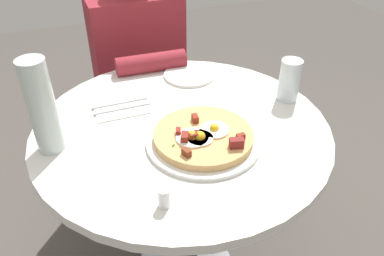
{
  "coord_description": "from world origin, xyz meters",
  "views": [
    {
      "loc": [
        -0.32,
        -0.9,
        1.4
      ],
      "look_at": [
        0.01,
        -0.05,
        0.75
      ],
      "focal_mm": 36.44,
      "sensor_mm": 36.0,
      "label": 1
    }
  ],
  "objects_px": {
    "person_seated": "(141,87)",
    "bread_plate": "(189,75)",
    "pizza_plate": "(203,141)",
    "dining_table": "(182,168)",
    "fork": "(120,102)",
    "knife": "(122,108)",
    "water_bottle": "(42,107)",
    "water_glass": "(289,80)",
    "salt_shaker": "(164,198)",
    "breakfast_pizza": "(203,136)"
  },
  "relations": [
    {
      "from": "knife",
      "to": "person_seated",
      "type": "bearing_deg",
      "value": -108.49
    },
    {
      "from": "breakfast_pizza",
      "to": "fork",
      "type": "relative_size",
      "value": 1.55
    },
    {
      "from": "person_seated",
      "to": "water_glass",
      "type": "distance_m",
      "value": 0.78
    },
    {
      "from": "person_seated",
      "to": "breakfast_pizza",
      "type": "relative_size",
      "value": 4.08
    },
    {
      "from": "breakfast_pizza",
      "to": "dining_table",
      "type": "bearing_deg",
      "value": 104.05
    },
    {
      "from": "person_seated",
      "to": "bread_plate",
      "type": "bearing_deg",
      "value": -74.55
    },
    {
      "from": "dining_table",
      "to": "fork",
      "type": "xyz_separation_m",
      "value": [
        -0.15,
        0.18,
        0.18
      ]
    },
    {
      "from": "pizza_plate",
      "to": "breakfast_pizza",
      "type": "relative_size",
      "value": 1.16
    },
    {
      "from": "knife",
      "to": "water_bottle",
      "type": "relative_size",
      "value": 0.68
    },
    {
      "from": "salt_shaker",
      "to": "breakfast_pizza",
      "type": "bearing_deg",
      "value": 46.81
    },
    {
      "from": "water_bottle",
      "to": "breakfast_pizza",
      "type": "bearing_deg",
      "value": -18.29
    },
    {
      "from": "dining_table",
      "to": "water_glass",
      "type": "distance_m",
      "value": 0.45
    },
    {
      "from": "dining_table",
      "to": "bread_plate",
      "type": "xyz_separation_m",
      "value": [
        0.13,
        0.28,
        0.18
      ]
    },
    {
      "from": "person_seated",
      "to": "breakfast_pizza",
      "type": "bearing_deg",
      "value": -90.38
    },
    {
      "from": "bread_plate",
      "to": "pizza_plate",
      "type": "bearing_deg",
      "value": -105.31
    },
    {
      "from": "person_seated",
      "to": "bread_plate",
      "type": "distance_m",
      "value": 0.45
    },
    {
      "from": "pizza_plate",
      "to": "salt_shaker",
      "type": "relative_size",
      "value": 6.44
    },
    {
      "from": "person_seated",
      "to": "water_bottle",
      "type": "height_order",
      "value": "person_seated"
    },
    {
      "from": "pizza_plate",
      "to": "bread_plate",
      "type": "xyz_separation_m",
      "value": [
        0.11,
        0.39,
        -0.0
      ]
    },
    {
      "from": "knife",
      "to": "bread_plate",
      "type": "bearing_deg",
      "value": -153.16
    },
    {
      "from": "water_bottle",
      "to": "salt_shaker",
      "type": "bearing_deg",
      "value": -54.81
    },
    {
      "from": "breakfast_pizza",
      "to": "salt_shaker",
      "type": "xyz_separation_m",
      "value": [
        -0.17,
        -0.19,
        -0.0
      ]
    },
    {
      "from": "pizza_plate",
      "to": "bread_plate",
      "type": "relative_size",
      "value": 1.73
    },
    {
      "from": "pizza_plate",
      "to": "water_bottle",
      "type": "height_order",
      "value": "water_bottle"
    },
    {
      "from": "bread_plate",
      "to": "water_glass",
      "type": "distance_m",
      "value": 0.37
    },
    {
      "from": "fork",
      "to": "knife",
      "type": "height_order",
      "value": "same"
    },
    {
      "from": "salt_shaker",
      "to": "person_seated",
      "type": "bearing_deg",
      "value": 79.3
    },
    {
      "from": "bread_plate",
      "to": "fork",
      "type": "height_order",
      "value": "bread_plate"
    },
    {
      "from": "salt_shaker",
      "to": "water_glass",
      "type": "bearing_deg",
      "value": 30.49
    },
    {
      "from": "fork",
      "to": "water_glass",
      "type": "distance_m",
      "value": 0.55
    },
    {
      "from": "knife",
      "to": "salt_shaker",
      "type": "relative_size",
      "value": 3.59
    },
    {
      "from": "bread_plate",
      "to": "knife",
      "type": "xyz_separation_m",
      "value": [
        -0.28,
        -0.14,
        0.0
      ]
    },
    {
      "from": "dining_table",
      "to": "person_seated",
      "type": "relative_size",
      "value": 0.78
    },
    {
      "from": "dining_table",
      "to": "salt_shaker",
      "type": "height_order",
      "value": "salt_shaker"
    },
    {
      "from": "breakfast_pizza",
      "to": "pizza_plate",
      "type": "bearing_deg",
      "value": 60.91
    },
    {
      "from": "bread_plate",
      "to": "water_bottle",
      "type": "bearing_deg",
      "value": -152.8
    },
    {
      "from": "knife",
      "to": "water_glass",
      "type": "xyz_separation_m",
      "value": [
        0.52,
        -0.13,
        0.06
      ]
    },
    {
      "from": "pizza_plate",
      "to": "breakfast_pizza",
      "type": "height_order",
      "value": "breakfast_pizza"
    },
    {
      "from": "fork",
      "to": "salt_shaker",
      "type": "distance_m",
      "value": 0.47
    },
    {
      "from": "breakfast_pizza",
      "to": "water_bottle",
      "type": "xyz_separation_m",
      "value": [
        -0.4,
        0.13,
        0.11
      ]
    },
    {
      "from": "pizza_plate",
      "to": "fork",
      "type": "relative_size",
      "value": 1.79
    },
    {
      "from": "pizza_plate",
      "to": "fork",
      "type": "bearing_deg",
      "value": 121.16
    },
    {
      "from": "fork",
      "to": "water_glass",
      "type": "bearing_deg",
      "value": 163.16
    },
    {
      "from": "pizza_plate",
      "to": "fork",
      "type": "height_order",
      "value": "pizza_plate"
    },
    {
      "from": "pizza_plate",
      "to": "water_bottle",
      "type": "relative_size",
      "value": 1.21
    },
    {
      "from": "breakfast_pizza",
      "to": "bread_plate",
      "type": "bearing_deg",
      "value": 74.59
    },
    {
      "from": "pizza_plate",
      "to": "knife",
      "type": "xyz_separation_m",
      "value": [
        -0.17,
        0.25,
        0.0
      ]
    },
    {
      "from": "bread_plate",
      "to": "water_glass",
      "type": "xyz_separation_m",
      "value": [
        0.24,
        -0.27,
        0.06
      ]
    },
    {
      "from": "breakfast_pizza",
      "to": "salt_shaker",
      "type": "bearing_deg",
      "value": -133.19
    },
    {
      "from": "dining_table",
      "to": "water_glass",
      "type": "relative_size",
      "value": 6.37
    }
  ]
}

